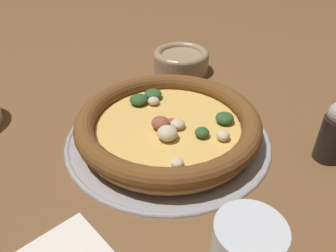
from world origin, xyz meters
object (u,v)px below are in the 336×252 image
at_px(pizza_tray, 168,136).
at_px(pizza, 168,123).
at_px(bowl_near, 181,60).
at_px(pepper_shaker, 334,132).

height_order(pizza_tray, pizza, pizza).
bearing_deg(pizza_tray, pizza, -2.24).
bearing_deg(bowl_near, pizza, -154.60).
bearing_deg(pizza, bowl_near, 25.40).
height_order(bowl_near, pepper_shaker, pepper_shaker).
bearing_deg(pepper_shaker, bowl_near, 66.79).
distance_m(pizza, pepper_shaker, 0.24).
xyz_separation_m(pizza, bowl_near, (0.23, 0.11, -0.00)).
distance_m(pizza, bowl_near, 0.25).
relative_size(pizza_tray, pepper_shaker, 3.43).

